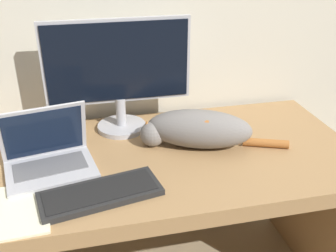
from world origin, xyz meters
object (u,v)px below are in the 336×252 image
external_keyboard (100,193)px  monitor (118,72)px  cat (197,128)px  laptop (49,158)px

external_keyboard → monitor: bearing=64.2°
external_keyboard → cat: bearing=21.4°
monitor → external_keyboard: monitor is taller
laptop → external_keyboard: (0.16, -0.19, -0.04)m
laptop → cat: laptop is taller
monitor → external_keyboard: bearing=-104.9°
monitor → external_keyboard: 0.53m
cat → external_keyboard: bearing=-126.9°
external_keyboard → cat: cat is taller
cat → laptop: bearing=-153.9°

